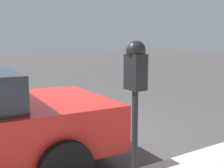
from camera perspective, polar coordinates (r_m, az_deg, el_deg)
The scene contains 2 objects.
ground_plane at distance 5.23m, azimuth -11.30°, elevation -10.53°, with size 220.00×220.00×0.00m, color #3D3A3A.
parking_meter at distance 2.50m, azimuth 5.11°, elevation 1.00°, with size 0.21×0.19×1.56m.
Camera 1 is at (-4.65, 1.69, 1.67)m, focal length 42.00 mm.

